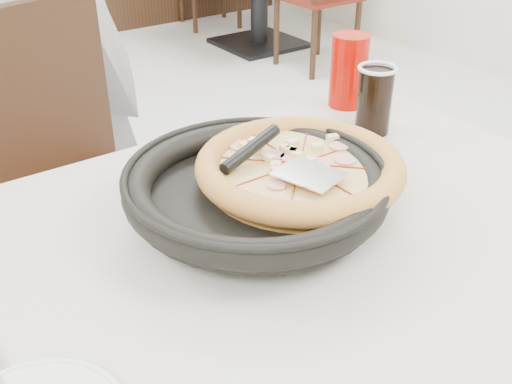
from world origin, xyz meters
TOP-DOWN VIEW (x-y plane):
  - chair_far at (0.10, 0.39)m, footprint 0.54×0.54m
  - trivet at (0.18, -0.29)m, footprint 0.12×0.12m
  - pizza_pan at (0.13, -0.24)m, footprint 0.42×0.42m
  - pizza at (0.21, -0.25)m, footprint 0.32×0.32m
  - pizza_server at (0.18, -0.30)m, footprint 0.10×0.11m
  - cola_glass at (0.52, -0.10)m, footprint 0.08×0.08m
  - red_cup at (0.58, 0.03)m, footprint 0.09×0.09m

SIDE VIEW (x-z plane):
  - chair_far at x=0.10m, z-range 0.00..0.95m
  - trivet at x=0.18m, z-range 0.75..0.79m
  - pizza_pan at x=0.13m, z-range 0.79..0.80m
  - pizza at x=0.21m, z-range 0.80..0.82m
  - cola_glass at x=0.52m, z-range 0.75..0.88m
  - red_cup at x=0.58m, z-range 0.75..0.91m
  - pizza_server at x=0.18m, z-range 0.84..0.84m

